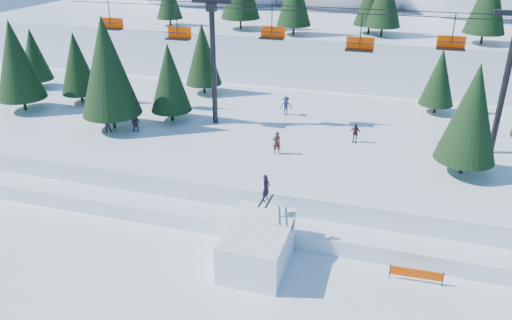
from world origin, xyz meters
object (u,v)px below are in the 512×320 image
(jump_kicker, at_px, (257,248))
(banner_far, at_px, (414,248))
(chairlift, at_px, (338,51))
(banner_near, at_px, (416,274))

(jump_kicker, distance_m, banner_far, 9.36)
(chairlift, bearing_deg, banner_far, -59.86)
(jump_kicker, distance_m, chairlift, 17.35)
(chairlift, distance_m, banner_near, 17.97)
(chairlift, relative_size, banner_far, 16.29)
(chairlift, xyz_separation_m, banner_far, (6.74, -11.61, -8.78))
(banner_far, bearing_deg, chairlift, 120.14)
(chairlift, bearing_deg, banner_near, -63.81)
(banner_near, xyz_separation_m, banner_far, (-0.17, 2.46, 0.00))
(jump_kicker, xyz_separation_m, banner_near, (8.76, 1.19, -0.74))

